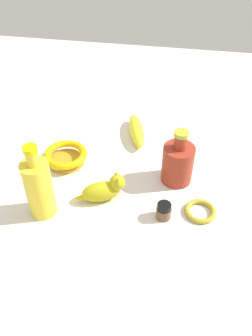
{
  "coord_description": "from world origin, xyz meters",
  "views": [
    {
      "loc": [
        0.13,
        -0.78,
        0.75
      ],
      "look_at": [
        0.0,
        0.0,
        0.04
      ],
      "focal_mm": 37.65,
      "sensor_mm": 36.0,
      "label": 1
    }
  ],
  "objects_px": {
    "nail_polish_jar": "(164,211)",
    "bowl": "(66,156)",
    "cat_figurine": "(104,189)",
    "bottle_short": "(178,162)",
    "bottle_tall": "(39,187)",
    "bangle": "(200,211)",
    "banana": "(136,130)"
  },
  "relations": [
    {
      "from": "bottle_short",
      "to": "bowl",
      "type": "height_order",
      "value": "bottle_short"
    },
    {
      "from": "bottle_tall",
      "to": "bangle",
      "type": "height_order",
      "value": "bottle_tall"
    },
    {
      "from": "bottle_tall",
      "to": "bottle_short",
      "type": "height_order",
      "value": "bottle_tall"
    },
    {
      "from": "bangle",
      "to": "bottle_short",
      "type": "xyz_separation_m",
      "value": [
        -0.08,
        0.13,
        0.06
      ]
    },
    {
      "from": "bottle_tall",
      "to": "bowl",
      "type": "height_order",
      "value": "bottle_tall"
    },
    {
      "from": "cat_figurine",
      "to": "bottle_short",
      "type": "distance_m",
      "value": 0.23
    },
    {
      "from": "bottle_tall",
      "to": "nail_polish_jar",
      "type": "distance_m",
      "value": 0.34
    },
    {
      "from": "bowl",
      "to": "bottle_short",
      "type": "bearing_deg",
      "value": -3.13
    },
    {
      "from": "cat_figurine",
      "to": "banana",
      "type": "xyz_separation_m",
      "value": [
        0.04,
        0.32,
        -0.01
      ]
    },
    {
      "from": "bangle",
      "to": "bowl",
      "type": "height_order",
      "value": "bowl"
    },
    {
      "from": "bottle_short",
      "to": "cat_figurine",
      "type": "bearing_deg",
      "value": -149.44
    },
    {
      "from": "bottle_tall",
      "to": "cat_figurine",
      "type": "relative_size",
      "value": 1.64
    },
    {
      "from": "cat_figurine",
      "to": "bowl",
      "type": "distance_m",
      "value": 0.21
    },
    {
      "from": "bangle",
      "to": "banana",
      "type": "bearing_deg",
      "value": 125.43
    },
    {
      "from": "bottle_tall",
      "to": "banana",
      "type": "bearing_deg",
      "value": 62.71
    },
    {
      "from": "bottle_short",
      "to": "bangle",
      "type": "bearing_deg",
      "value": -58.83
    },
    {
      "from": "cat_figurine",
      "to": "bottle_short",
      "type": "relative_size",
      "value": 0.78
    },
    {
      "from": "bottle_short",
      "to": "banana",
      "type": "bearing_deg",
      "value": 127.92
    },
    {
      "from": "banana",
      "to": "nail_polish_jar",
      "type": "xyz_separation_m",
      "value": [
        0.13,
        -0.36,
        0.0
      ]
    },
    {
      "from": "bottle_tall",
      "to": "nail_polish_jar",
      "type": "bearing_deg",
      "value": 5.99
    },
    {
      "from": "nail_polish_jar",
      "to": "bowl",
      "type": "xyz_separation_m",
      "value": [
        -0.33,
        0.18,
        0.0
      ]
    },
    {
      "from": "bottle_short",
      "to": "bowl",
      "type": "relative_size",
      "value": 1.3
    },
    {
      "from": "cat_figurine",
      "to": "bowl",
      "type": "xyz_separation_m",
      "value": [
        -0.16,
        0.14,
        -0.01
      ]
    },
    {
      "from": "bottle_tall",
      "to": "bangle",
      "type": "relative_size",
      "value": 2.6
    },
    {
      "from": "cat_figurine",
      "to": "bowl",
      "type": "height_order",
      "value": "cat_figurine"
    },
    {
      "from": "bottle_tall",
      "to": "bottle_short",
      "type": "relative_size",
      "value": 1.28
    },
    {
      "from": "cat_figurine",
      "to": "bottle_short",
      "type": "bearing_deg",
      "value": 30.56
    },
    {
      "from": "bottle_short",
      "to": "bowl",
      "type": "bearing_deg",
      "value": 176.87
    },
    {
      "from": "bangle",
      "to": "bottle_tall",
      "type": "bearing_deg",
      "value": -171.28
    },
    {
      "from": "bangle",
      "to": "nail_polish_jar",
      "type": "xyz_separation_m",
      "value": [
        -0.1,
        -0.03,
        0.02
      ]
    },
    {
      "from": "bottle_tall",
      "to": "nail_polish_jar",
      "type": "relative_size",
      "value": 4.66
    },
    {
      "from": "bottle_tall",
      "to": "nail_polish_jar",
      "type": "height_order",
      "value": "bottle_tall"
    }
  ]
}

